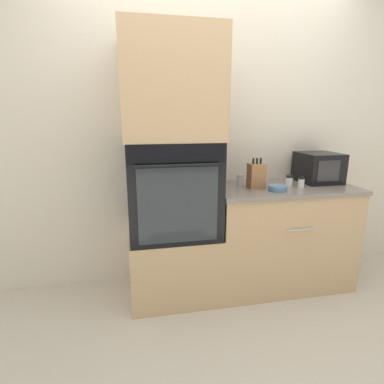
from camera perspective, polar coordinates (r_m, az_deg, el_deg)
name	(u,v)px	position (r m, az deg, el deg)	size (l,w,h in m)	color
ground_plane	(224,308)	(2.48, 6.14, -21.17)	(12.00, 12.00, 0.00)	beige
wall_back	(206,138)	(2.64, 2.77, 10.22)	(8.00, 0.05, 2.50)	beige
oven_cabinet_base	(174,262)	(2.52, -3.52, -13.25)	(0.69, 0.60, 0.54)	tan
wall_oven	(172,188)	(2.30, -3.74, 0.80)	(0.67, 0.64, 0.72)	black
oven_cabinet_upper	(171,87)	(2.25, -4.06, 19.28)	(0.69, 0.60, 0.75)	tan
counter_unit	(279,235)	(2.72, 16.25, -7.85)	(1.17, 0.63, 0.87)	tan
microwave	(318,168)	(2.83, 22.92, 4.32)	(0.32, 0.34, 0.25)	black
knife_block	(256,176)	(2.44, 12.14, 3.05)	(0.12, 0.11, 0.24)	olive
bowl	(278,188)	(2.40, 15.98, 0.71)	(0.14, 0.14, 0.04)	#517599
condiment_jar_near	(301,182)	(2.57, 20.09, 1.78)	(0.05, 0.05, 0.09)	silver
condiment_jar_mid	(289,181)	(2.60, 18.00, 2.07)	(0.06, 0.06, 0.09)	silver
condiment_jar_far	(240,180)	(2.51, 9.18, 2.19)	(0.06, 0.06, 0.09)	silver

